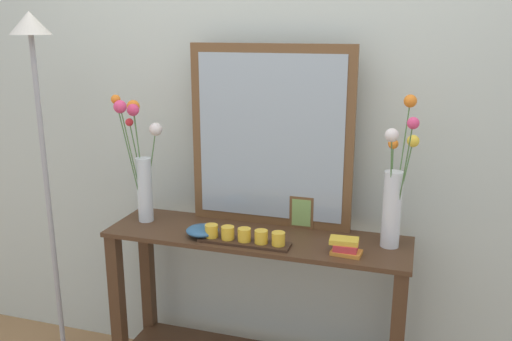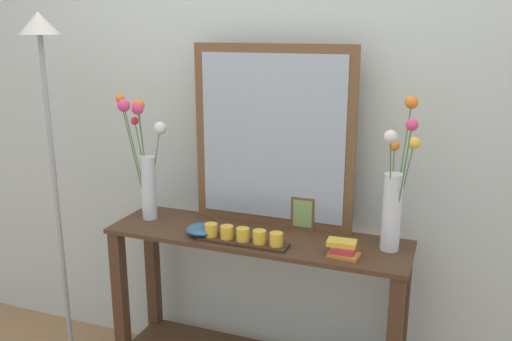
{
  "view_description": "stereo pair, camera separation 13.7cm",
  "coord_description": "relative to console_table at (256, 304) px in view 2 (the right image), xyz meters",
  "views": [
    {
      "loc": [
        0.66,
        -2.11,
        1.72
      ],
      "look_at": [
        0.0,
        0.0,
        1.12
      ],
      "focal_mm": 37.82,
      "sensor_mm": 36.0,
      "label": 1
    },
    {
      "loc": [
        0.79,
        -2.06,
        1.72
      ],
      "look_at": [
        0.0,
        0.0,
        1.12
      ],
      "focal_mm": 37.82,
      "sensor_mm": 36.0,
      "label": 2
    }
  ],
  "objects": [
    {
      "name": "tall_vase_left",
      "position": [
        -0.56,
        0.02,
        0.62
      ],
      "size": [
        0.18,
        0.21,
        0.6
      ],
      "color": "silver",
      "rests_on": "console_table"
    },
    {
      "name": "wall_back",
      "position": [
        0.0,
        0.3,
        0.85
      ],
      "size": [
        6.4,
        0.08,
        2.7
      ],
      "primitive_type": "cube",
      "color": "beige",
      "rests_on": "ground"
    },
    {
      "name": "book_stack",
      "position": [
        0.4,
        -0.08,
        0.37
      ],
      "size": [
        0.13,
        0.1,
        0.06
      ],
      "color": "orange",
      "rests_on": "console_table"
    },
    {
      "name": "vase_right",
      "position": [
        0.57,
        0.05,
        0.58
      ],
      "size": [
        0.13,
        0.2,
        0.62
      ],
      "color": "silver",
      "rests_on": "console_table"
    },
    {
      "name": "floor_lamp",
      "position": [
        -1.0,
        -0.08,
        0.71
      ],
      "size": [
        0.24,
        0.24,
        1.78
      ],
      "color": "#9E9EA3",
      "rests_on": "ground"
    },
    {
      "name": "candle_tray",
      "position": [
        -0.02,
        -0.11,
        0.36
      ],
      "size": [
        0.39,
        0.09,
        0.07
      ],
      "color": "#382316",
      "rests_on": "console_table"
    },
    {
      "name": "console_table",
      "position": [
        0.0,
        0.0,
        0.0
      ],
      "size": [
        1.33,
        0.37,
        0.83
      ],
      "color": "#472D1C",
      "rests_on": "ground"
    },
    {
      "name": "picture_frame_small",
      "position": [
        0.17,
        0.14,
        0.41
      ],
      "size": [
        0.11,
        0.01,
        0.15
      ],
      "color": "brown",
      "rests_on": "console_table"
    },
    {
      "name": "mirror_leaning",
      "position": [
        0.02,
        0.15,
        0.74
      ],
      "size": [
        0.74,
        0.03,
        0.81
      ],
      "color": "brown",
      "rests_on": "console_table"
    },
    {
      "name": "decorative_bowl",
      "position": [
        -0.22,
        -0.08,
        0.36
      ],
      "size": [
        0.14,
        0.14,
        0.05
      ],
      "color": "#2D5B84",
      "rests_on": "console_table"
    }
  ]
}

